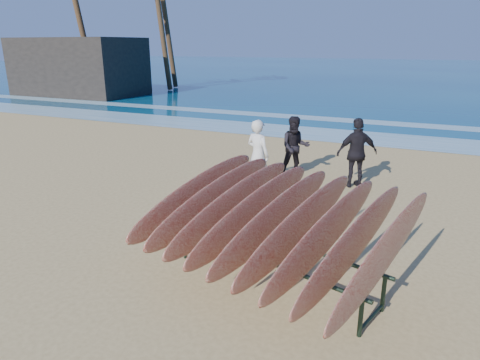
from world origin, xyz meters
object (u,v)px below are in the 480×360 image
at_px(surfboard_rack, 274,220).
at_px(person_dark_b, 357,153).
at_px(person_white, 258,155).
at_px(person_dark_a, 295,147).
at_px(building, 79,67).

relative_size(surfboard_rack, person_dark_b, 2.32).
bearing_deg(surfboard_rack, person_white, 131.07).
bearing_deg(person_dark_b, person_dark_a, -38.22).
xyz_separation_m(person_white, person_dark_a, (0.48, 1.30, -0.05)).
bearing_deg(surfboard_rack, person_dark_a, 120.11).
bearing_deg(person_white, person_dark_a, -93.29).
bearing_deg(building, person_white, -36.06).
bearing_deg(person_white, building, -18.97).
xyz_separation_m(surfboard_rack, person_white, (-1.78, 3.77, -0.13)).
bearing_deg(surfboard_rack, person_dark_b, 102.52).
bearing_deg(person_dark_a, person_dark_b, -32.70).
relative_size(person_dark_a, person_dark_b, 0.94).
distance_m(person_dark_a, building, 22.34).
distance_m(surfboard_rack, person_dark_a, 5.24).
height_order(person_dark_b, building, building).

